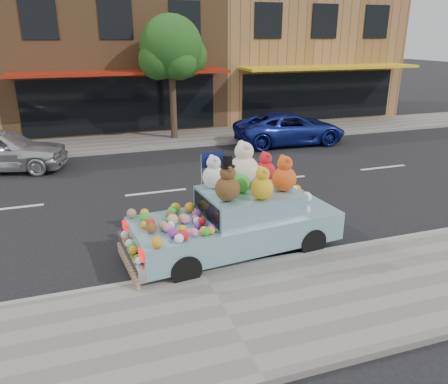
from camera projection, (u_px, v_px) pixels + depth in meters
name	position (u px, v px, depth m)	size (l,w,h in m)	color
ground	(156.00, 192.00, 12.87)	(120.00, 120.00, 0.00)	black
near_sidewalk	(228.00, 318.00, 7.06)	(60.00, 3.00, 0.12)	gray
far_sidewalk	(129.00, 142.00, 18.64)	(60.00, 3.00, 0.12)	gray
near_kerb	(203.00, 273.00, 8.39)	(60.00, 0.12, 0.13)	gray
far_kerb	(133.00, 150.00, 17.31)	(60.00, 0.12, 0.13)	gray
storefront_mid	(110.00, 50.00, 22.31)	(10.00, 9.80, 7.30)	olive
storefront_right	(287.00, 48.00, 25.31)	(10.00, 9.80, 7.30)	#A47345
street_tree	(172.00, 52.00, 18.06)	(3.00, 2.70, 5.22)	#38281C
car_silver	(0.00, 150.00, 14.73)	(1.72, 4.28, 1.46)	silver
car_blue	(290.00, 128.00, 18.45)	(2.16, 4.69, 1.30)	navy
art_car	(237.00, 216.00, 9.11)	(4.63, 2.17, 2.30)	black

